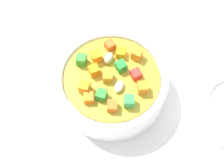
% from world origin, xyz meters
% --- Properties ---
extents(ground_plane, '(1.40, 1.40, 0.02)m').
position_xyz_m(ground_plane, '(0.00, 0.00, -0.01)').
color(ground_plane, silver).
extents(soup_bowl_main, '(0.17, 0.17, 0.07)m').
position_xyz_m(soup_bowl_main, '(-0.00, -0.00, 0.03)').
color(soup_bowl_main, white).
rests_on(soup_bowl_main, ground_plane).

